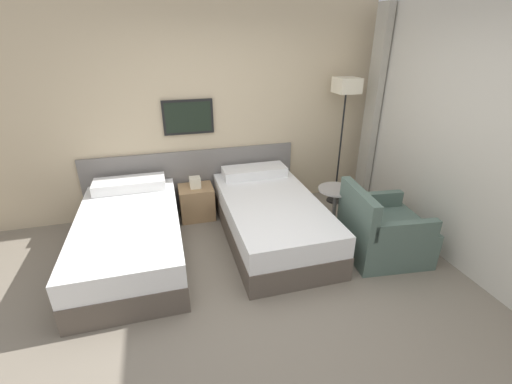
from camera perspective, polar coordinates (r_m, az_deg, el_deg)
name	(u,v)px	position (r m, az deg, el deg)	size (l,w,h in m)	color
ground_plane	(267,298)	(3.40, 1.79, -17.21)	(16.00, 16.00, 0.00)	slate
wall_headboard	(219,116)	(4.65, -6.12, 12.54)	(10.00, 0.10, 2.70)	#C6B28E
wall_window	(496,148)	(3.82, 35.16, 6.08)	(0.21, 4.56, 2.70)	white
bed_near_door	(130,237)	(4.01, -20.20, -6.99)	(1.07, 2.00, 0.64)	brown
bed_near_window	(271,217)	(4.14, 2.46, -4.25)	(1.07, 2.00, 0.64)	brown
nightstand	(197,201)	(4.67, -9.86, -1.57)	(0.44, 0.39, 0.58)	#9E7A51
floor_lamp	(346,96)	(4.82, 14.73, 15.27)	(0.30, 0.30, 1.77)	black
side_table	(335,202)	(4.29, 13.02, -1.64)	(0.43, 0.43, 0.59)	gray
armchair	(382,233)	(4.07, 20.26, -6.40)	(0.90, 0.87, 0.81)	#4C6056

